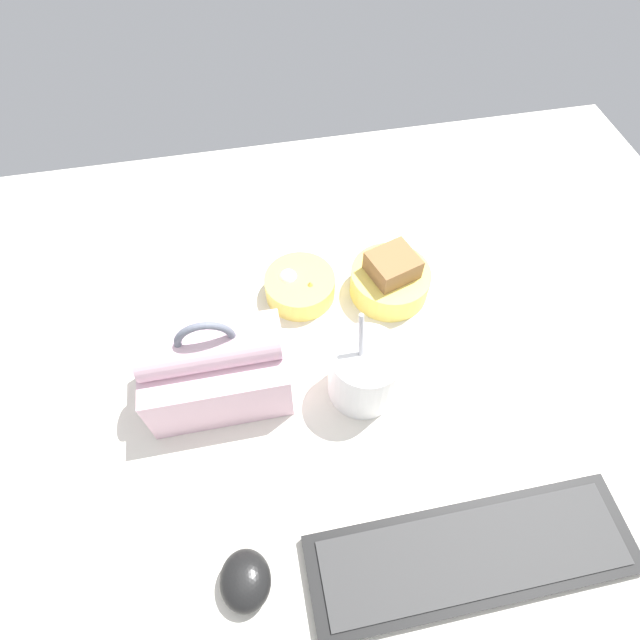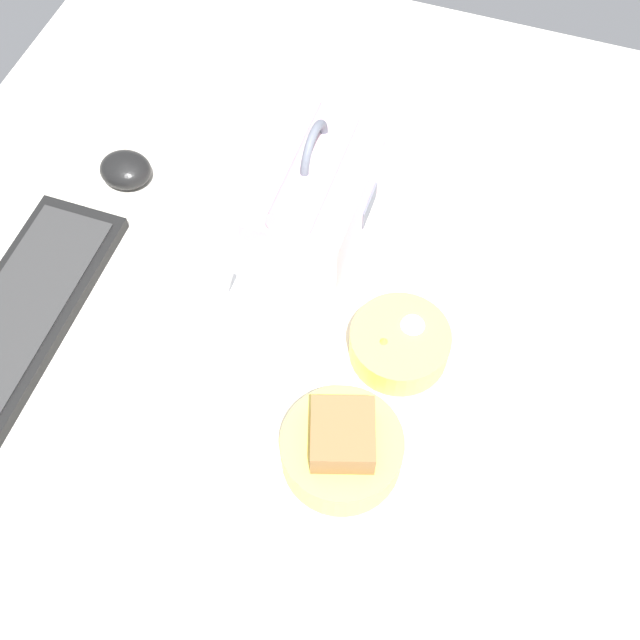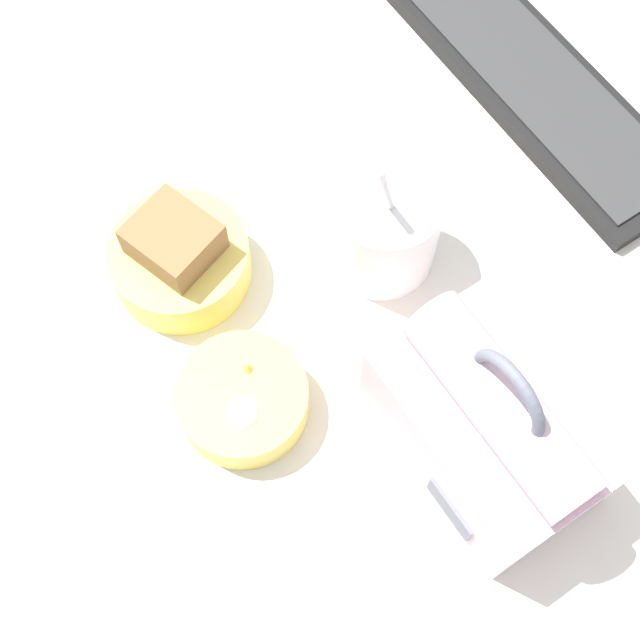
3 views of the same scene
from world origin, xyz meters
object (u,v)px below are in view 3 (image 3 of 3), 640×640
bento_bowl_snacks (243,399)px  soup_cup (384,227)px  bento_bowl_sandwich (179,258)px  keyboard (533,81)px  lunch_bag (490,424)px

bento_bowl_snacks → soup_cup: bearing=107.3°
bento_bowl_sandwich → keyboard: bearing=88.4°
keyboard → soup_cup: soup_cup is taller
lunch_bag → bento_bowl_sandwich: lunch_bag is taller
keyboard → bento_bowl_snacks: bearing=-72.9°
keyboard → soup_cup: 26.76cm
bento_bowl_snacks → lunch_bag: bearing=46.7°
keyboard → lunch_bag: lunch_bag is taller
keyboard → bento_bowl_sandwich: bearing=-91.6°
keyboard → bento_bowl_snacks: bento_bowl_snacks is taller
keyboard → bento_bowl_sandwich: bento_bowl_sandwich is taller
bento_bowl_sandwich → lunch_bag: bearing=24.2°
keyboard → bento_bowl_snacks: (13.76, -44.70, 1.21)cm
lunch_bag → bento_bowl_snacks: lunch_bag is taller
soup_cup → bento_bowl_sandwich: 19.51cm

